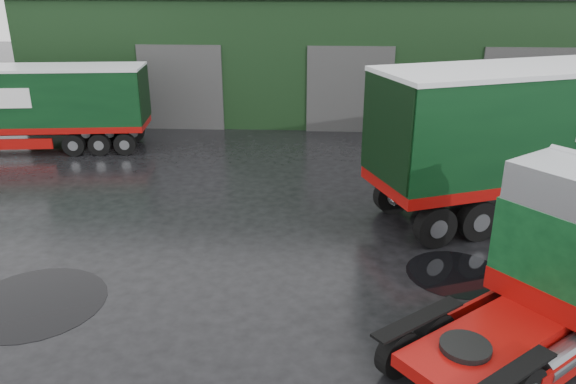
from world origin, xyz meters
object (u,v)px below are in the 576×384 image
object	(u,v)px
hero_tractor	(521,276)
tree_back_b	(454,23)
warehouse	(346,48)
trailer_left	(8,109)
tree_back_a	(231,8)

from	to	relation	value
hero_tractor	tree_back_b	world-z (taller)	tree_back_b
warehouse	hero_tractor	world-z (taller)	warehouse
trailer_left	tree_back_b	distance (m)	30.08
tree_back_b	trailer_left	bearing A→B (deg)	-138.22
trailer_left	tree_back_a	world-z (taller)	tree_back_a
tree_back_a	tree_back_b	world-z (taller)	tree_back_a
hero_tractor	tree_back_a	size ratio (longest dim) A/B	0.63
tree_back_a	tree_back_b	bearing A→B (deg)	0.00
warehouse	trailer_left	distance (m)	17.57
warehouse	hero_tractor	size ratio (longest dim) A/B	5.39
tree_back_b	hero_tractor	bearing A→B (deg)	-99.46
warehouse	trailer_left	world-z (taller)	warehouse
trailer_left	tree_back_a	distance (m)	21.20
tree_back_b	tree_back_a	bearing A→B (deg)	180.00
hero_tractor	tree_back_a	bearing A→B (deg)	158.18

